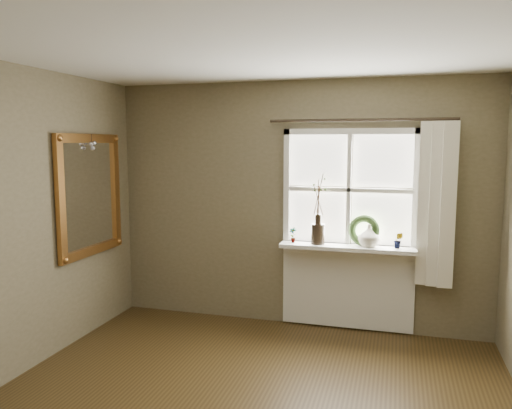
{
  "coord_description": "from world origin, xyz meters",
  "views": [
    {
      "loc": [
        1.03,
        -2.91,
        1.96
      ],
      "look_at": [
        -0.25,
        1.55,
        1.38
      ],
      "focal_mm": 35.0,
      "sensor_mm": 36.0,
      "label": 1
    }
  ],
  "objects_px": {
    "dark_jug": "(318,234)",
    "cream_vase": "(369,236)",
    "gilt_mirror": "(90,195)",
    "wreath": "(364,234)"
  },
  "relations": [
    {
      "from": "wreath",
      "to": "gilt_mirror",
      "type": "xyz_separation_m",
      "value": [
        -2.68,
        -0.72,
        0.39
      ]
    },
    {
      "from": "dark_jug",
      "to": "gilt_mirror",
      "type": "xyz_separation_m",
      "value": [
        -2.22,
        -0.68,
        0.41
      ]
    },
    {
      "from": "cream_vase",
      "to": "wreath",
      "type": "height_order",
      "value": "wreath"
    },
    {
      "from": "wreath",
      "to": "gilt_mirror",
      "type": "height_order",
      "value": "gilt_mirror"
    },
    {
      "from": "gilt_mirror",
      "to": "cream_vase",
      "type": "bearing_deg",
      "value": 13.96
    },
    {
      "from": "dark_jug",
      "to": "cream_vase",
      "type": "xyz_separation_m",
      "value": [
        0.51,
        0.0,
        0.01
      ]
    },
    {
      "from": "cream_vase",
      "to": "gilt_mirror",
      "type": "bearing_deg",
      "value": -166.04
    },
    {
      "from": "dark_jug",
      "to": "wreath",
      "type": "relative_size",
      "value": 0.65
    },
    {
      "from": "dark_jug",
      "to": "wreath",
      "type": "height_order",
      "value": "wreath"
    },
    {
      "from": "cream_vase",
      "to": "gilt_mirror",
      "type": "distance_m",
      "value": 2.84
    }
  ]
}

